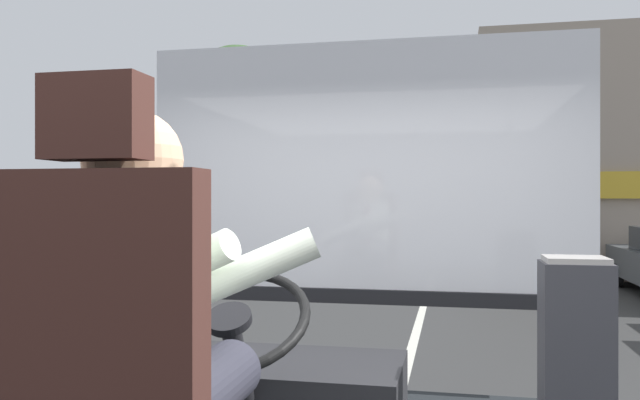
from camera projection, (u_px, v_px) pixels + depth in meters
name	position (u px, v px, depth m)	size (l,w,h in m)	color
ground	(423.00, 311.00, 10.61)	(18.00, 44.00, 0.06)	#333333
bus_driver	(146.00, 323.00, 1.57)	(0.79, 0.59, 0.81)	#282833
fare_box	(575.00, 374.00, 2.30)	(0.24, 0.21, 0.85)	#333338
windshield_panel	(363.00, 201.00, 3.58)	(2.50, 0.08, 1.48)	silver
street_tree	(238.00, 109.00, 13.77)	(2.63, 2.63, 5.15)	#4C3828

